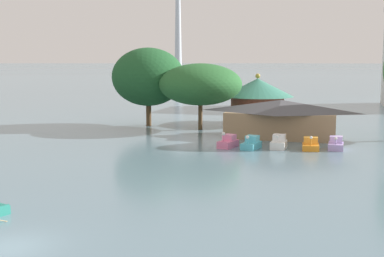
# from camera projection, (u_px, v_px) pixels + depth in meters

# --- Properties ---
(ground_plane) EXTENTS (2000.00, 2000.00, 0.00)m
(ground_plane) POSITION_uv_depth(u_px,v_px,m) (9.00, 248.00, 24.81)
(ground_plane) COLOR slate
(pedal_boat_pink) EXTENTS (1.97, 2.82, 1.78)m
(pedal_boat_pink) POSITION_uv_depth(u_px,v_px,m) (228.00, 142.00, 52.90)
(pedal_boat_pink) COLOR pink
(pedal_boat_pink) RESTS_ON ground
(pedal_boat_cyan) EXTENTS (1.93, 2.93, 1.56)m
(pedal_boat_cyan) POSITION_uv_depth(u_px,v_px,m) (251.00, 144.00, 52.04)
(pedal_boat_cyan) COLOR #4CB7CC
(pedal_boat_cyan) RESTS_ON ground
(pedal_boat_white) EXTENTS (1.58, 2.48, 1.57)m
(pedal_boat_white) POSITION_uv_depth(u_px,v_px,m) (279.00, 143.00, 52.24)
(pedal_boat_white) COLOR white
(pedal_boat_white) RESTS_ON ground
(pedal_boat_orange) EXTENTS (1.82, 2.52, 1.58)m
(pedal_boat_orange) POSITION_uv_depth(u_px,v_px,m) (311.00, 145.00, 51.54)
(pedal_boat_orange) COLOR orange
(pedal_boat_orange) RESTS_ON ground
(pedal_boat_lavender) EXTENTS (1.55, 2.53, 1.45)m
(pedal_boat_lavender) POSITION_uv_depth(u_px,v_px,m) (336.00, 144.00, 51.70)
(pedal_boat_lavender) COLOR #B299D8
(pedal_boat_lavender) RESTS_ON ground
(boathouse) EXTENTS (13.62, 6.71, 4.47)m
(boathouse) POSITION_uv_depth(u_px,v_px,m) (281.00, 118.00, 59.27)
(boathouse) COLOR #9E7F5B
(boathouse) RESTS_ON ground
(green_roof_pavilion) EXTENTS (10.22, 10.22, 7.18)m
(green_roof_pavilion) POSITION_uv_depth(u_px,v_px,m) (257.00, 98.00, 71.69)
(green_roof_pavilion) COLOR brown
(green_roof_pavilion) RESTS_ON ground
(shoreline_tree_tall_left) EXTENTS (9.98, 9.98, 10.77)m
(shoreline_tree_tall_left) POSITION_uv_depth(u_px,v_px,m) (148.00, 77.00, 69.16)
(shoreline_tree_tall_left) COLOR brown
(shoreline_tree_tall_left) RESTS_ON ground
(shoreline_tree_mid) EXTENTS (10.84, 10.84, 8.67)m
(shoreline_tree_mid) POSITION_uv_depth(u_px,v_px,m) (200.00, 84.00, 65.35)
(shoreline_tree_mid) COLOR brown
(shoreline_tree_mid) RESTS_ON ground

